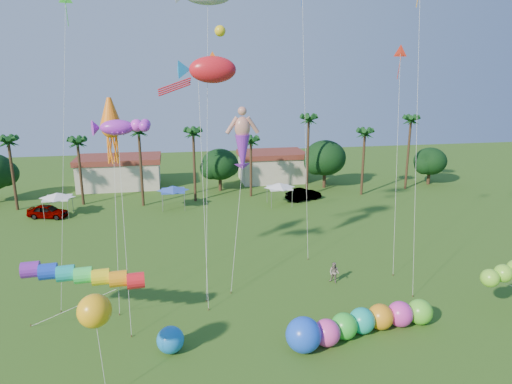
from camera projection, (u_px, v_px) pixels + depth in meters
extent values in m
cylinder|color=#3A2819|center=(13.00, 176.00, 58.10)|extent=(0.36, 0.36, 9.00)
cylinder|color=#3A2819|center=(81.00, 174.00, 60.52)|extent=(0.36, 0.36, 8.50)
cylinder|color=#3A2819|center=(141.00, 169.00, 59.83)|extent=(0.36, 0.36, 10.00)
cylinder|color=#3A2819|center=(194.00, 167.00, 62.07)|extent=(0.36, 0.36, 9.50)
cylinder|color=#3A2819|center=(251.00, 169.00, 64.62)|extent=(0.36, 0.36, 8.00)
cylinder|color=#3A2819|center=(308.00, 158.00, 64.69)|extent=(0.36, 0.36, 11.00)
cylinder|color=#3A2819|center=(363.00, 164.00, 65.40)|extent=(0.36, 0.36, 9.00)
cylinder|color=#3A2819|center=(408.00, 155.00, 68.51)|extent=(0.36, 0.36, 10.50)
sphere|color=#113814|center=(220.00, 164.00, 67.71)|extent=(5.46, 5.46, 5.46)
sphere|color=#113814|center=(325.00, 158.00, 69.41)|extent=(6.30, 6.30, 6.30)
sphere|color=#113814|center=(430.00, 161.00, 71.69)|extent=(5.04, 5.04, 5.04)
cube|color=beige|center=(120.00, 174.00, 70.35)|extent=(12.00, 7.00, 4.00)
cube|color=beige|center=(272.00, 169.00, 74.56)|extent=(10.00, 7.00, 4.00)
pyramid|color=white|center=(57.00, 195.00, 55.80)|extent=(3.00, 3.00, 0.60)
pyramid|color=blue|center=(173.00, 188.00, 59.21)|extent=(3.00, 3.00, 0.60)
pyramid|color=white|center=(280.00, 185.00, 60.72)|extent=(3.00, 3.00, 0.60)
imported|color=#4C4C54|center=(48.00, 211.00, 55.84)|extent=(5.15, 3.20, 1.64)
imported|color=#4C4C54|center=(303.00, 194.00, 63.47)|extent=(5.30, 3.25, 1.65)
imported|color=gray|center=(334.00, 273.00, 38.67)|extent=(1.11, 1.10, 1.81)
sphere|color=#F540A9|center=(327.00, 333.00, 29.83)|extent=(1.81, 1.81, 1.81)
sphere|color=green|center=(344.00, 326.00, 30.61)|extent=(1.81, 1.81, 1.81)
sphere|color=#19AF9C|center=(362.00, 321.00, 31.27)|extent=(1.81, 1.81, 1.81)
sphere|color=orange|center=(381.00, 317.00, 31.77)|extent=(1.81, 1.81, 1.81)
sphere|color=#E435B0|center=(400.00, 314.00, 32.13)|extent=(1.81, 1.81, 1.81)
sphere|color=#5ED42F|center=(420.00, 312.00, 32.42)|extent=(1.81, 1.81, 1.81)
sphere|color=blue|center=(304.00, 335.00, 29.15)|extent=(2.72, 2.72, 2.31)
sphere|color=blue|center=(170.00, 340.00, 29.10)|extent=(1.75, 1.75, 1.75)
cylinder|color=red|center=(105.00, 283.00, 30.81)|extent=(8.28, 1.87, 1.11)
cylinder|color=silver|center=(82.00, 304.00, 31.71)|extent=(7.57, 1.58, 3.63)
cylinder|color=brown|center=(31.00, 325.00, 32.22)|extent=(0.08, 0.08, 0.16)
ellipsoid|color=#7FDC30|center=(490.00, 278.00, 33.03)|extent=(7.21, 3.55, 1.56)
sphere|color=#FBB114|center=(94.00, 311.00, 24.48)|extent=(2.10, 2.10, 1.83)
cylinder|color=silver|center=(101.00, 355.00, 24.81)|extent=(0.38, 0.76, 5.02)
cylinder|color=silver|center=(237.00, 217.00, 37.72)|extent=(1.75, 4.40, 11.63)
cylinder|color=brown|center=(231.00, 293.00, 36.98)|extent=(0.08, 0.08, 0.16)
ellipsoid|color=red|center=(213.00, 70.00, 35.00)|extent=(5.73, 3.28, 2.27)
cylinder|color=silver|center=(211.00, 189.00, 34.70)|extent=(1.25, 5.19, 17.58)
cylinder|color=brown|center=(209.00, 309.00, 34.39)|extent=(0.08, 0.08, 0.16)
cylinder|color=silver|center=(207.00, 147.00, 36.00)|extent=(1.31, 6.86, 23.30)
cylinder|color=brown|center=(206.00, 301.00, 35.63)|extent=(0.08, 0.08, 0.16)
cone|color=orange|center=(111.00, 128.00, 34.42)|extent=(2.06, 2.06, 4.78)
cylinder|color=silver|center=(115.00, 221.00, 34.06)|extent=(0.07, 4.40, 13.31)
cylinder|color=brown|center=(120.00, 314.00, 33.68)|extent=(0.08, 0.08, 0.16)
ellipsoid|color=#B229D1|center=(117.00, 127.00, 31.94)|extent=(4.57, 3.62, 1.56)
cylinder|color=silver|center=(124.00, 231.00, 31.45)|extent=(0.43, 4.84, 13.66)
cylinder|color=brown|center=(131.00, 336.00, 30.94)|extent=(0.08, 0.08, 0.16)
cone|color=red|center=(400.00, 52.00, 39.36)|extent=(1.38, 0.48, 1.35)
cylinder|color=silver|center=(397.00, 165.00, 39.78)|extent=(1.18, 4.10, 19.03)
cylinder|color=brown|center=(393.00, 275.00, 40.18)|extent=(0.08, 0.08, 0.16)
cylinder|color=silver|center=(416.00, 143.00, 34.85)|extent=(0.10, 3.26, 24.24)
cylinder|color=brown|center=(413.00, 296.00, 36.41)|extent=(0.08, 0.08, 0.16)
cylinder|color=silver|center=(63.00, 160.00, 33.18)|extent=(1.84, 3.89, 22.43)
cylinder|color=brown|center=(61.00, 312.00, 34.06)|extent=(0.08, 0.08, 0.16)
cylinder|color=silver|center=(305.00, 126.00, 42.61)|extent=(0.12, 4.71, 25.00)
cylinder|color=brown|center=(308.00, 259.00, 43.58)|extent=(0.08, 0.08, 0.16)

